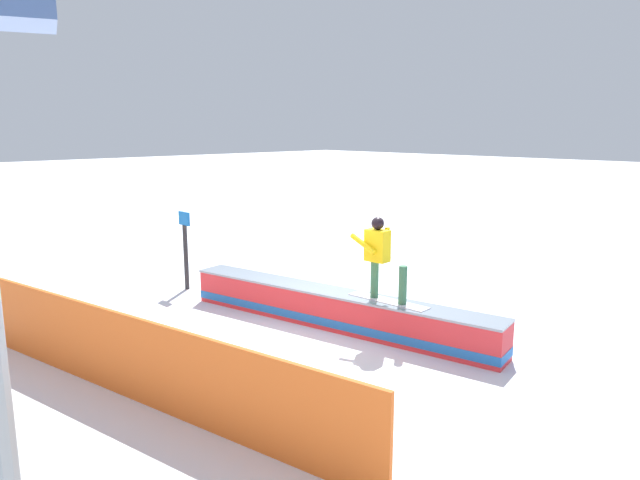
{
  "coord_description": "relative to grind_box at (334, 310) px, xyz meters",
  "views": [
    {
      "loc": [
        -7.03,
        7.29,
        3.61
      ],
      "look_at": [
        -0.54,
        0.9,
        1.83
      ],
      "focal_mm": 32.35,
      "sensor_mm": 36.0,
      "label": 1
    }
  ],
  "objects": [
    {
      "name": "grind_box",
      "position": [
        0.0,
        0.0,
        0.0
      ],
      "size": [
        6.37,
        1.79,
        0.68
      ],
      "color": "red",
      "rests_on": "ground_plane"
    },
    {
      "name": "ground_plane",
      "position": [
        0.0,
        0.0,
        -0.31
      ],
      "size": [
        120.0,
        120.0,
        0.0
      ],
      "primitive_type": "plane",
      "color": "white"
    },
    {
      "name": "trail_marker",
      "position": [
        4.1,
        0.57,
        0.65
      ],
      "size": [
        0.4,
        0.1,
        1.77
      ],
      "color": "#262628",
      "rests_on": "ground_plane"
    },
    {
      "name": "snowboarder",
      "position": [
        -0.91,
        -0.19,
        1.15
      ],
      "size": [
        1.54,
        0.45,
        1.44
      ],
      "color": "white",
      "rests_on": "grind_box"
    },
    {
      "name": "safety_fence",
      "position": [
        0.0,
        4.03,
        0.28
      ],
      "size": [
        7.91,
        1.53,
        1.18
      ],
      "primitive_type": "cube",
      "rotation": [
        0.0,
        0.0,
        0.18
      ],
      "color": "orange",
      "rests_on": "ground_plane"
    }
  ]
}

